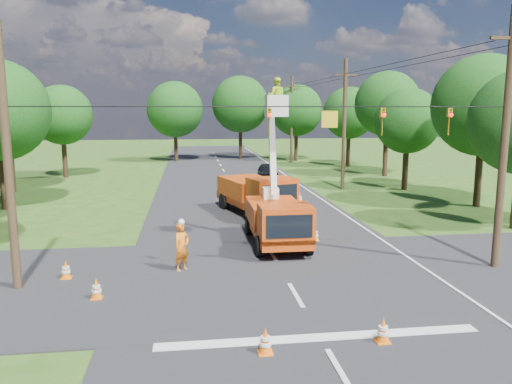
{
  "coord_description": "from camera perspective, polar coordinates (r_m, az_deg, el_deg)",
  "views": [
    {
      "loc": [
        -3.45,
        -15.64,
        6.2
      ],
      "look_at": [
        -0.56,
        5.87,
        2.6
      ],
      "focal_mm": 35.0,
      "sensor_mm": 36.0,
      "label": 1
    }
  ],
  "objects": [
    {
      "name": "tree_far_b",
      "position": [
        62.97,
        -1.81,
        9.98
      ],
      "size": [
        7.0,
        7.0,
        10.32
      ],
      "color": "#382616",
      "rests_on": "ground"
    },
    {
      "name": "tree_far_a",
      "position": [
        60.66,
        -9.25,
        9.3
      ],
      "size": [
        6.6,
        6.6,
        9.5
      ],
      "color": "#382616",
      "rests_on": "ground"
    },
    {
      "name": "pole_right_far",
      "position": [
        58.87,
        4.1,
        8.34
      ],
      "size": [
        1.8,
        0.3,
        10.0
      ],
      "color": "#4C3823",
      "rests_on": "ground"
    },
    {
      "name": "traffic_cone_5",
      "position": [
        19.89,
        -20.9,
        -8.3
      ],
      "size": [
        0.38,
        0.38,
        0.71
      ],
      "color": "orange",
      "rests_on": "ground"
    },
    {
      "name": "signal_span",
      "position": [
        18.53,
        10.3,
        8.27
      ],
      "size": [
        18.0,
        0.29,
        1.07
      ],
      "color": "black",
      "rests_on": "ground"
    },
    {
      "name": "tree_right_d",
      "position": [
        48.23,
        14.79,
        9.69
      ],
      "size": [
        6.0,
        6.0,
        9.7
      ],
      "color": "#382616",
      "rests_on": "ground"
    },
    {
      "name": "tree_right_e",
      "position": [
        55.39,
        10.61,
        8.87
      ],
      "size": [
        5.6,
        5.6,
        8.63
      ],
      "color": "#382616",
      "rests_on": "ground"
    },
    {
      "name": "road_main",
      "position": [
        36.34,
        -2.1,
        -0.41
      ],
      "size": [
        12.0,
        100.0,
        0.06
      ],
      "primitive_type": "cube",
      "color": "black",
      "rests_on": "ground"
    },
    {
      "name": "pole_right_near",
      "position": [
        21.33,
        26.56,
        5.49
      ],
      "size": [
        1.8,
        0.3,
        10.0
      ],
      "color": "#4C3823",
      "rests_on": "ground"
    },
    {
      "name": "tree_right_c",
      "position": [
        40.25,
        16.94,
        7.76
      ],
      "size": [
        5.0,
        5.0,
        7.83
      ],
      "color": "#382616",
      "rests_on": "ground"
    },
    {
      "name": "distant_car",
      "position": [
        44.61,
        1.36,
        2.37
      ],
      "size": [
        2.03,
        4.37,
        1.45
      ],
      "primitive_type": "imported",
      "rotation": [
        0.0,
        0.0,
        -0.08
      ],
      "color": "black",
      "rests_on": "ground"
    },
    {
      "name": "traffic_cone_2",
      "position": [
        23.93,
        6.77,
        -4.78
      ],
      "size": [
        0.38,
        0.38,
        0.71
      ],
      "color": "orange",
      "rests_on": "ground"
    },
    {
      "name": "ground",
      "position": [
        36.34,
        -2.1,
        -0.41
      ],
      "size": [
        140.0,
        140.0,
        0.0
      ],
      "primitive_type": "plane",
      "color": "#294F17",
      "rests_on": "ground"
    },
    {
      "name": "tree_right_b",
      "position": [
        34.91,
        24.56,
        8.97
      ],
      "size": [
        6.4,
        6.4,
        9.65
      ],
      "color": "#382616",
      "rests_on": "ground"
    },
    {
      "name": "tree_left_f",
      "position": [
        48.97,
        -21.29,
        8.19
      ],
      "size": [
        5.4,
        5.4,
        8.4
      ],
      "color": "#382616",
      "rests_on": "ground"
    },
    {
      "name": "second_truck",
      "position": [
        29.49,
        0.05,
        -0.17
      ],
      "size": [
        4.21,
        7.01,
        2.47
      ],
      "rotation": [
        0.0,
        0.0,
        0.29
      ],
      "color": "#CA4C0E",
      "rests_on": "ground"
    },
    {
      "name": "edge_line",
      "position": [
        37.29,
        6.5,
        -0.21
      ],
      "size": [
        0.12,
        90.0,
        0.02
      ],
      "primitive_type": "cube",
      "color": "silver",
      "rests_on": "ground"
    },
    {
      "name": "traffic_cone_0",
      "position": [
        13.28,
        1.09,
        -16.68
      ],
      "size": [
        0.38,
        0.38,
        0.71
      ],
      "color": "orange",
      "rests_on": "ground"
    },
    {
      "name": "pole_left",
      "position": [
        18.72,
        -26.51,
        3.22
      ],
      "size": [
        0.3,
        0.3,
        9.0
      ],
      "color": "#4C3823",
      "rests_on": "ground"
    },
    {
      "name": "ground_worker",
      "position": [
        19.57,
        -8.47,
        -6.22
      ],
      "size": [
        0.82,
        0.81,
        1.92
      ],
      "primitive_type": "imported",
      "rotation": [
        0.0,
        0.0,
        0.74
      ],
      "color": "orange",
      "rests_on": "ground"
    },
    {
      "name": "traffic_cone_1",
      "position": [
        14.26,
        14.31,
        -15.08
      ],
      "size": [
        0.38,
        0.38,
        0.71
      ],
      "color": "orange",
      "rests_on": "ground"
    },
    {
      "name": "tree_left_e",
      "position": [
        41.83,
        -26.61,
        8.84
      ],
      "size": [
        5.8,
        5.8,
        9.41
      ],
      "color": "#382616",
      "rests_on": "ground"
    },
    {
      "name": "traffic_cone_3",
      "position": [
        28.27,
        5.62,
        -2.55
      ],
      "size": [
        0.38,
        0.38,
        0.71
      ],
      "color": "orange",
      "rests_on": "ground"
    },
    {
      "name": "road_cross",
      "position": [
        19.01,
        3.27,
        -9.63
      ],
      "size": [
        56.0,
        10.0,
        0.07
      ],
      "primitive_type": "cube",
      "color": "black",
      "rests_on": "ground"
    },
    {
      "name": "traffic_cone_6",
      "position": [
        33.43,
        5.02,
        -0.68
      ],
      "size": [
        0.38,
        0.38,
        0.71
      ],
      "color": "orange",
      "rests_on": "ground"
    },
    {
      "name": "tree_far_c",
      "position": [
        61.03,
        4.65,
        9.27
      ],
      "size": [
        6.2,
        6.2,
        9.18
      ],
      "color": "#382616",
      "rests_on": "ground"
    },
    {
      "name": "stop_bar",
      "position": [
        14.32,
        7.37,
        -16.32
      ],
      "size": [
        9.0,
        0.45,
        0.02
      ],
      "primitive_type": "cube",
      "color": "silver",
      "rests_on": "ground"
    },
    {
      "name": "bucket_truck",
      "position": [
        22.84,
        2.46,
        -2.22
      ],
      "size": [
        2.45,
        6.05,
        7.61
      ],
      "rotation": [
        0.0,
        0.0,
        -0.01
      ],
      "color": "#CA4C0E",
      "rests_on": "ground"
    },
    {
      "name": "traffic_cone_4",
      "position": [
        17.54,
        -17.76,
        -10.5
      ],
      "size": [
        0.38,
        0.38,
        0.71
      ],
      "color": "orange",
      "rests_on": "ground"
    },
    {
      "name": "pole_right_mid",
      "position": [
        39.51,
        10.04,
        7.7
      ],
      "size": [
        1.8,
        0.3,
        10.0
      ],
      "color": "#4C3823",
      "rests_on": "ground"
    }
  ]
}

